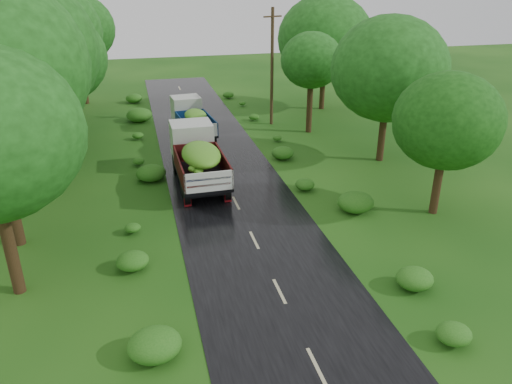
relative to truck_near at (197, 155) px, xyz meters
name	(u,v)px	position (x,y,z in m)	size (l,w,h in m)	color
ground	(316,366)	(1.49, -15.31, -1.64)	(120.00, 120.00, 0.00)	#11400D
road	(272,277)	(1.49, -10.31, -1.63)	(6.50, 80.00, 0.02)	black
road_lines	(266,263)	(1.49, -9.31, -1.62)	(0.12, 69.60, 0.00)	#BFB78C
truck_near	(197,155)	(0.00, 0.00, 0.00)	(2.57, 6.95, 2.91)	black
truck_far	(192,117)	(0.77, 8.58, -0.23)	(2.66, 6.12, 2.50)	black
utility_pole	(272,66)	(7.16, 10.18, 2.81)	(1.48, 0.55, 8.65)	#382616
trees_left	(30,55)	(-8.73, 5.63, 4.95)	(6.85, 33.02, 9.56)	black
trees_right	(356,62)	(11.51, 5.03, 3.81)	(6.80, 23.95, 7.64)	black
shrubs	(228,182)	(1.49, -1.31, -1.29)	(11.90, 44.00, 0.70)	#226417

